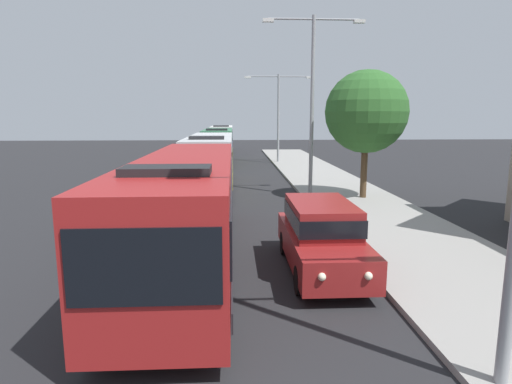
{
  "coord_description": "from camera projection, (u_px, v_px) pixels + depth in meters",
  "views": [
    {
      "loc": [
        0.02,
        1.87,
        4.18
      ],
      "look_at": [
        0.78,
        16.08,
        1.67
      ],
      "focal_mm": 30.08,
      "sensor_mm": 36.0,
      "label": 1
    }
  ],
  "objects": [
    {
      "name": "bus_middle",
      "position": [
        218.0,
        144.0,
        38.8
      ],
      "size": [
        2.58,
        10.74,
        3.21
      ],
      "color": "#33724C",
      "rests_on": "ground_plane"
    },
    {
      "name": "bus_lead",
      "position": [
        188.0,
        204.0,
        12.31
      ],
      "size": [
        2.58,
        12.23,
        3.21
      ],
      "color": "maroon",
      "rests_on": "ground_plane"
    },
    {
      "name": "streetlamp_far",
      "position": [
        278.0,
        108.0,
        38.15
      ],
      "size": [
        6.03,
        0.28,
        7.71
      ],
      "color": "gray",
      "rests_on": "sidewalk"
    },
    {
      "name": "bus_fourth_in_line",
      "position": [
        222.0,
        138.0,
        51.76
      ],
      "size": [
        2.58,
        10.72,
        3.21
      ],
      "color": "silver",
      "rests_on": "ground_plane"
    },
    {
      "name": "white_suv",
      "position": [
        321.0,
        234.0,
        11.66
      ],
      "size": [
        1.86,
        5.06,
        1.9
      ],
      "color": "maroon",
      "rests_on": "ground_plane"
    },
    {
      "name": "roadside_tree",
      "position": [
        366.0,
        112.0,
        21.0
      ],
      "size": [
        4.05,
        4.05,
        6.29
      ],
      "color": "#4C3823",
      "rests_on": "sidewalk"
    },
    {
      "name": "streetlamp_mid",
      "position": [
        312.0,
        89.0,
        21.85
      ],
      "size": [
        5.13,
        0.28,
        9.0
      ],
      "color": "gray",
      "rests_on": "sidewalk"
    },
    {
      "name": "bus_second_in_line",
      "position": [
        211.0,
        159.0,
        25.35
      ],
      "size": [
        2.58,
        11.72,
        3.21
      ],
      "color": "silver",
      "rests_on": "ground_plane"
    }
  ]
}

